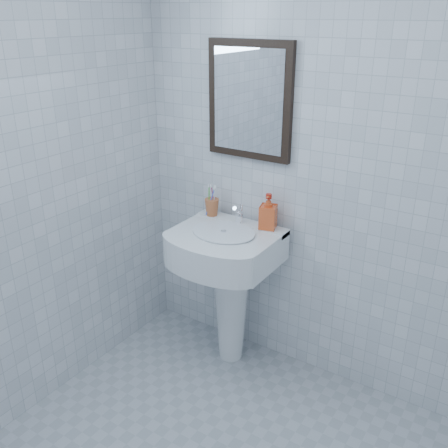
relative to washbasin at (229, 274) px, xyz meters
The scene contains 6 objects.
wall_back 0.81m from the washbasin, 26.45° to the left, with size 2.20×0.02×2.50m, color silver.
washbasin is the anchor object (origin of this frame).
faucet 0.34m from the washbasin, 90.00° to the left, with size 0.05×0.10×0.12m.
toothbrush_cup 0.40m from the washbasin, 149.30° to the left, with size 0.08×0.08×0.10m, color #B45B31, non-canonical shape.
soap_dispenser 0.44m from the washbasin, 36.74° to the left, with size 0.09×0.09×0.20m, color #DA4715.
wall_mirror 0.98m from the washbasin, 90.00° to the left, with size 0.50×0.04×0.62m.
Camera 1 is at (0.93, -1.15, 1.99)m, focal length 40.00 mm.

